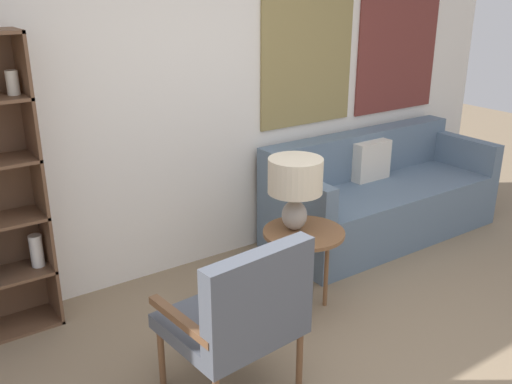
% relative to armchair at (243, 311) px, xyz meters
% --- Properties ---
extents(wall_back, '(6.40, 0.08, 2.70)m').
position_rel_armchair_xyz_m(wall_back, '(0.64, 1.57, 0.82)').
color(wall_back, white).
rests_on(wall_back, ground_plane).
extents(armchair, '(0.69, 0.64, 0.91)m').
position_rel_armchair_xyz_m(armchair, '(0.00, 0.00, 0.00)').
color(armchair, brown).
rests_on(armchair, ground_plane).
extents(couch, '(2.07, 0.84, 0.86)m').
position_rel_armchair_xyz_m(couch, '(2.16, 1.13, -0.21)').
color(couch, slate).
rests_on(couch, ground_plane).
extents(side_table, '(0.54, 0.54, 0.56)m').
position_rel_armchair_xyz_m(side_table, '(0.84, 0.54, -0.03)').
color(side_table, brown).
rests_on(side_table, ground_plane).
extents(table_lamp, '(0.35, 0.35, 0.48)m').
position_rel_armchair_xyz_m(table_lamp, '(0.80, 0.60, 0.35)').
color(table_lamp, '#A59E93').
rests_on(table_lamp, side_table).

